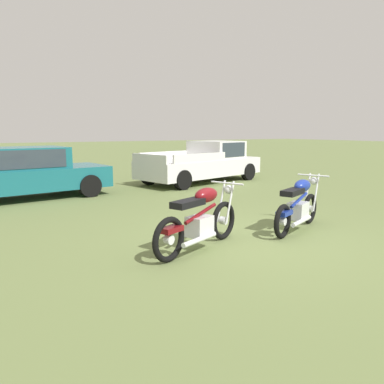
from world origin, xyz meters
name	(u,v)px	position (x,y,z in m)	size (l,w,h in m)	color
ground_plane	(255,239)	(0.00, 0.00, 0.00)	(120.00, 120.00, 0.00)	olive
motorcycle_maroon	(200,219)	(-1.15, 0.00, 0.49)	(2.01, 1.06, 1.02)	black
motorcycle_blue	(298,205)	(1.08, 0.05, 0.48)	(1.86, 1.02, 1.02)	black
car_teal	(22,170)	(-2.97, 6.35, 0.80)	(4.66, 2.32, 1.43)	#19606B
pickup_truck_white	(206,161)	(3.37, 6.85, 0.75)	(5.18, 2.98, 1.49)	silver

